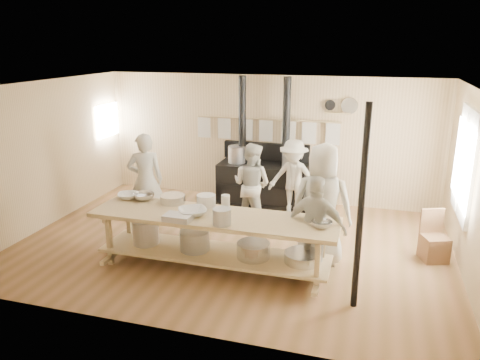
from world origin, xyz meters
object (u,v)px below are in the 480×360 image
object	(u,v)px
roasting_pan	(178,217)
chair	(434,246)
cook_by_window	(293,179)
prep_table	(213,236)
cook_far_left	(146,180)
cook_right	(316,228)
cook_left	(252,185)
cook_center	(322,205)
stove	(263,180)

from	to	relation	value
roasting_pan	chair	bearing A→B (deg)	24.01
chair	cook_by_window	bearing A→B (deg)	132.17
prep_table	cook_far_left	distance (m)	2.18
cook_right	cook_far_left	bearing A→B (deg)	-7.72
cook_left	cook_center	bearing A→B (deg)	155.48
prep_table	chair	size ratio (longest dim) A/B	4.61
stove	prep_table	bearing A→B (deg)	-90.04
cook_center	cook_right	distance (m)	0.50
cook_far_left	cook_center	distance (m)	3.26
cook_center	cook_right	size ratio (longest dim) A/B	1.24
cook_left	cook_by_window	world-z (taller)	cook_left
cook_far_left	roasting_pan	distance (m)	2.09
prep_table	stove	bearing A→B (deg)	89.96
stove	cook_right	distance (m)	3.18
prep_table	cook_right	size ratio (longest dim) A/B	2.41
cook_far_left	chair	world-z (taller)	cook_far_left
prep_table	cook_far_left	xyz separation A→B (m)	(-1.73, 1.28, 0.34)
cook_right	roasting_pan	size ratio (longest dim) A/B	3.83
cook_far_left	cook_by_window	world-z (taller)	cook_far_left
stove	cook_by_window	world-z (taller)	stove
stove	prep_table	world-z (taller)	stove
cook_center	cook_by_window	world-z (taller)	cook_center
stove	cook_center	world-z (taller)	stove
cook_right	roasting_pan	xyz separation A→B (m)	(-1.85, -0.53, 0.15)
stove	chair	xyz separation A→B (m)	(3.15, -1.77, -0.29)
cook_far_left	roasting_pan	world-z (taller)	cook_far_left
cook_right	chair	distance (m)	2.06
cook_center	cook_right	bearing A→B (deg)	86.29
chair	cook_right	bearing A→B (deg)	-168.93
roasting_pan	prep_table	bearing A→B (deg)	39.93
cook_center	cook_by_window	size ratio (longest dim) A/B	1.23
stove	cook_left	size ratio (longest dim) A/B	1.70
prep_table	chair	distance (m)	3.40
cook_center	roasting_pan	size ratio (longest dim) A/B	4.76
cook_center	chair	size ratio (longest dim) A/B	2.37
stove	cook_center	bearing A→B (deg)	-57.95
cook_far_left	prep_table	bearing A→B (deg)	117.03
cook_left	roasting_pan	bearing A→B (deg)	93.64
cook_right	roasting_pan	bearing A→B (deg)	26.88
cook_center	prep_table	bearing A→B (deg)	22.47
cook_far_left	cook_by_window	bearing A→B (deg)	179.80
stove	cook_far_left	distance (m)	2.48
cook_far_left	cook_left	world-z (taller)	cook_far_left
stove	cook_left	distance (m)	1.19
prep_table	chair	xyz separation A→B (m)	(3.15, 1.25, -0.29)
cook_by_window	cook_left	bearing A→B (deg)	-125.44
cook_right	cook_by_window	xyz separation A→B (m)	(-0.74, 2.29, 0.01)
cook_by_window	stove	bearing A→B (deg)	153.68
roasting_pan	cook_far_left	bearing A→B (deg)	129.77
stove	cook_right	bearing A→B (deg)	-62.65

